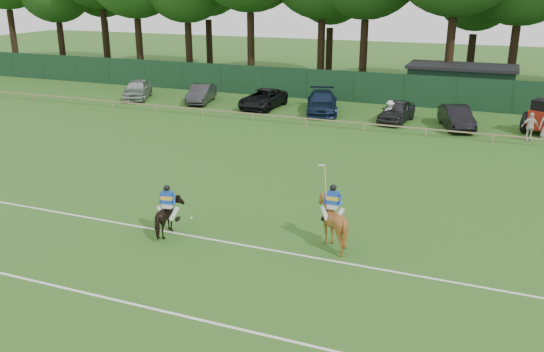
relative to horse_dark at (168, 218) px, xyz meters
The scene contains 20 objects.
ground 2.49m from the horse_dark, 29.87° to the left, with size 160.00×160.00×0.00m, color #1E4C14.
horse_dark is the anchor object (origin of this frame).
horse_chestnut 6.22m from the horse_dark, 12.75° to the left, with size 1.51×1.69×1.87m, color brown.
sedan_silver 28.55m from the horse_dark, 126.80° to the left, with size 1.89×4.70×1.60m, color #A6A9AB.
sedan_grey 26.01m from the horse_dark, 115.88° to the left, with size 1.55×4.44×1.46m, color #2A2A2C.
suv_black 23.99m from the horse_dark, 104.16° to the left, with size 2.40×5.20×1.45m, color black.
sedan_navy 23.34m from the horse_dark, 92.73° to the left, with size 2.22×5.47×1.59m, color #12203A.
hatch_grey 22.87m from the horse_dark, 78.42° to the left, with size 1.76×4.37×1.49m, color #29292B.
estate_black 23.63m from the horse_dark, 68.56° to the left, with size 1.58×4.54×1.50m, color black.
spectator_left 22.05m from the horse_dark, 78.87° to the left, with size 1.05×0.60×1.62m, color beige.
spectator_mid 24.22m from the horse_dark, 57.30° to the left, with size 1.03×0.43×1.75m, color silver.
rider_dark 0.67m from the horse_dark, 80.08° to the right, with size 0.93×0.44×1.41m.
rider_chestnut 6.30m from the horse_dark, 12.65° to the left, with size 0.94×0.57×2.05m.
polo_ball 1.79m from the horse_dark, 89.22° to the left, with size 0.09×0.09×0.09m, color silver.
pitch_lines 3.18m from the horse_dark, 48.06° to the right, with size 60.00×5.10×0.01m.
pitch_rail 19.31m from the horse_dark, 83.83° to the left, with size 62.10×0.10×0.50m.
perimeter_fence 28.27m from the horse_dark, 85.79° to the left, with size 92.08×0.08×2.50m.
utility_shed 32.23m from the horse_dark, 75.49° to the left, with size 8.40×4.40×3.04m.
tree_row 36.43m from the horse_dark, 83.58° to the left, with size 96.00×12.00×21.00m, color #26561C, non-canonical shape.
tractor 26.47m from the horse_dark, 58.44° to the left, with size 2.65×3.13×2.23m.
Camera 1 is at (9.17, -18.53, 9.17)m, focal length 38.00 mm.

